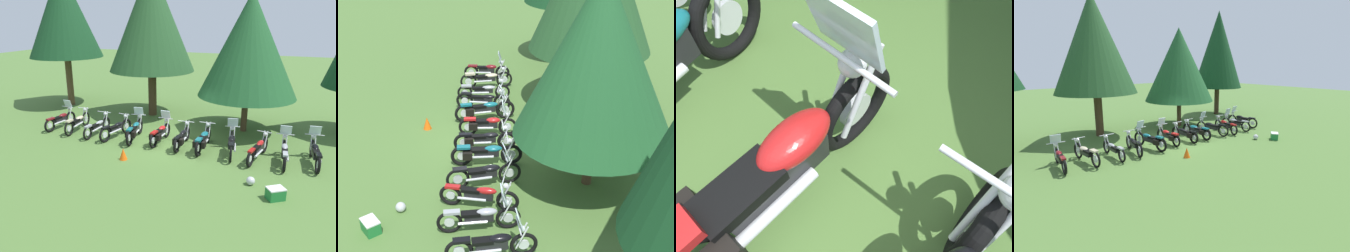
{
  "view_description": "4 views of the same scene",
  "coord_description": "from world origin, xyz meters",
  "views": [
    {
      "loc": [
        5.01,
        -12.96,
        5.44
      ],
      "look_at": [
        0.11,
        -0.39,
        1.0
      ],
      "focal_mm": 35.27,
      "sensor_mm": 36.0,
      "label": 1
    },
    {
      "loc": [
        14.97,
        -0.1,
        8.51
      ],
      "look_at": [
        -0.07,
        0.74,
        0.57
      ],
      "focal_mm": 50.12,
      "sensor_mm": 36.0,
      "label": 2
    },
    {
      "loc": [
        0.33,
        -0.18,
        2.2
      ],
      "look_at": [
        -0.25,
        0.49,
        0.73
      ],
      "focal_mm": 33.64,
      "sensor_mm": 36.0,
      "label": 3
    },
    {
      "loc": [
        -8.86,
        -11.13,
        4.32
      ],
      "look_at": [
        0.87,
        0.47,
        0.73
      ],
      "focal_mm": 28.26,
      "sensor_mm": 36.0,
      "label": 4
    }
  ],
  "objects": [
    {
      "name": "motorcycle_5",
      "position": [
        -0.45,
        0.06,
        0.47
      ],
      "size": [
        0.72,
        2.18,
        1.36
      ],
      "rotation": [
        0.0,
        0.0,
        1.54
      ],
      "color": "black",
      "rests_on": "ground_plane"
    }
  ]
}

